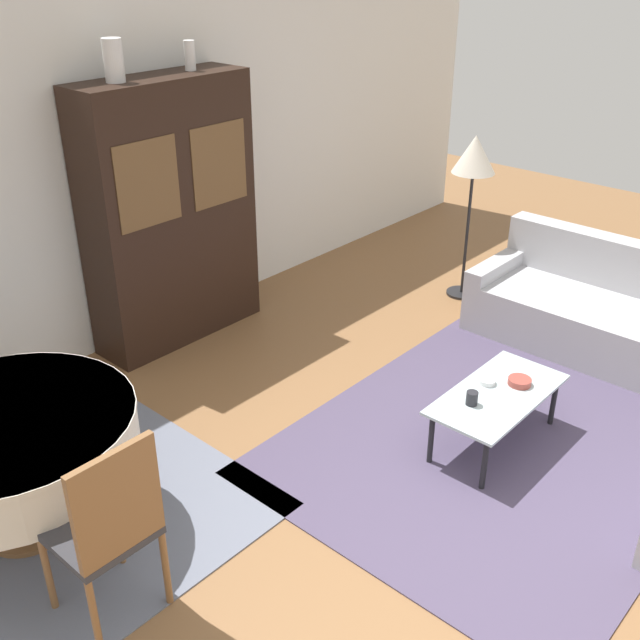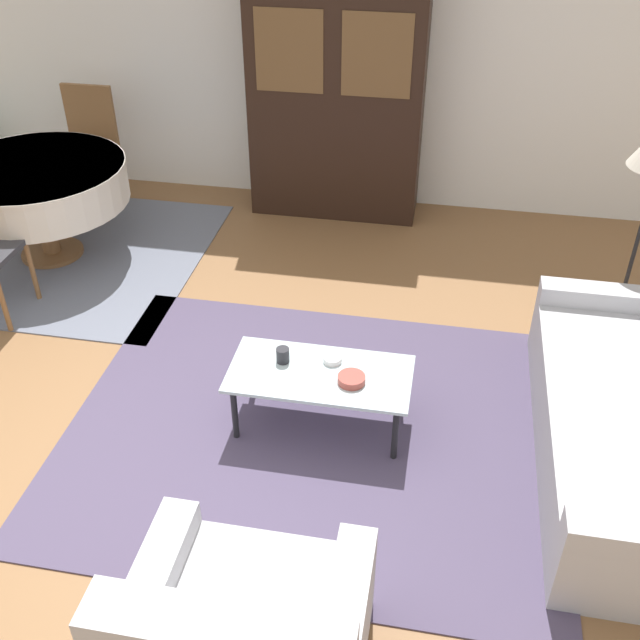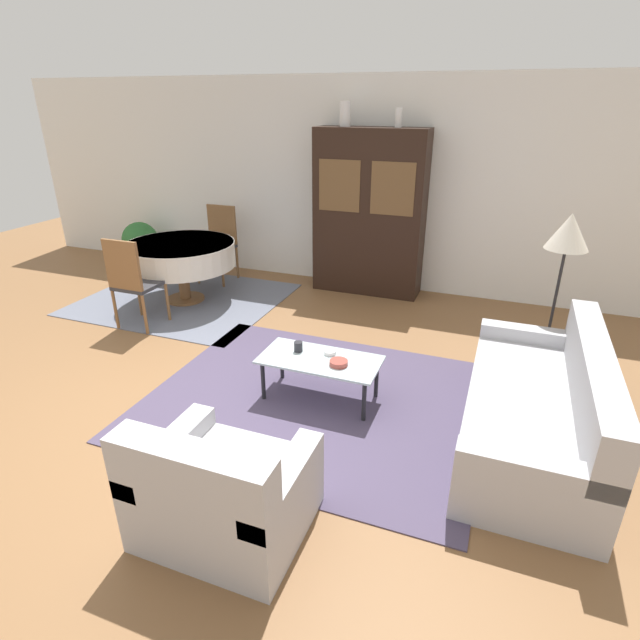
{
  "view_description": "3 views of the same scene",
  "coord_description": "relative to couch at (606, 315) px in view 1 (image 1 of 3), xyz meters",
  "views": [
    {
      "loc": [
        -2.76,
        -1.25,
        3.01
      ],
      "look_at": [
        0.2,
        1.4,
        0.95
      ],
      "focal_mm": 42.0,
      "sensor_mm": 36.0,
      "label": 1
    },
    {
      "loc": [
        1.59,
        -2.58,
        3.03
      ],
      "look_at": [
        1.0,
        0.59,
        0.75
      ],
      "focal_mm": 42.0,
      "sensor_mm": 36.0,
      "label": 2
    },
    {
      "loc": [
        2.33,
        -2.89,
        2.4
      ],
      "look_at": [
        1.0,
        0.59,
        0.75
      ],
      "focal_mm": 28.0,
      "sensor_mm": 36.0,
      "label": 3
    }
  ],
  "objects": [
    {
      "name": "bowl_small",
      "position": [
        -1.69,
        0.1,
        0.12
      ],
      "size": [
        0.11,
        0.11,
        0.03
      ],
      "color": "white",
      "rests_on": "coffee_table"
    },
    {
      "name": "dining_table",
      "position": [
        -4.2,
        1.53,
        0.33
      ],
      "size": [
        1.36,
        1.36,
        0.76
      ],
      "color": "brown",
      "rests_on": "dining_rug"
    },
    {
      "name": "bowl",
      "position": [
        -1.56,
        -0.06,
        0.12
      ],
      "size": [
        0.15,
        0.15,
        0.04
      ],
      "color": "#9E4238",
      "rests_on": "coffee_table"
    },
    {
      "name": "dining_rug",
      "position": [
        -4.25,
        1.56,
        -0.28
      ],
      "size": [
        2.47,
        2.1,
        0.01
      ],
      "color": "slate",
      "rests_on": "ground_plane"
    },
    {
      "name": "vase_short",
      "position": [
        -1.81,
        2.76,
        1.91
      ],
      "size": [
        0.08,
        0.08,
        0.21
      ],
      "color": "white",
      "rests_on": "display_cabinet"
    },
    {
      "name": "vase_tall",
      "position": [
        -2.47,
        2.76,
        1.95
      ],
      "size": [
        0.14,
        0.14,
        0.29
      ],
      "color": "white",
      "rests_on": "display_cabinet"
    },
    {
      "name": "display_cabinet",
      "position": [
        -2.12,
        2.76,
        0.76
      ],
      "size": [
        1.41,
        0.45,
        2.09
      ],
      "color": "black",
      "rests_on": "ground_plane"
    },
    {
      "name": "area_rug",
      "position": [
        -1.77,
        -0.06,
        -0.28
      ],
      "size": [
        2.82,
        2.35,
        0.01
      ],
      "color": "#4C425B",
      "rests_on": "ground_plane"
    },
    {
      "name": "cup",
      "position": [
        -1.96,
        0.05,
        0.15
      ],
      "size": [
        0.07,
        0.07,
        0.09
      ],
      "color": "#232328",
      "rests_on": "coffee_table"
    },
    {
      "name": "wall_back",
      "position": [
        -2.74,
        3.03,
        1.06
      ],
      "size": [
        10.0,
        0.06,
        2.7
      ],
      "color": "white",
      "rests_on": "ground_plane"
    },
    {
      "name": "ground_plane",
      "position": [
        -2.74,
        -0.6,
        -0.29
      ],
      "size": [
        14.0,
        14.0,
        0.0
      ],
      "primitive_type": "plane",
      "color": "brown"
    },
    {
      "name": "couch",
      "position": [
        0.0,
        0.0,
        0.0
      ],
      "size": [
        0.9,
        2.04,
        0.83
      ],
      "rotation": [
        0.0,
        0.0,
        1.57
      ],
      "color": "#B2B2B7",
      "rests_on": "ground_plane"
    },
    {
      "name": "coffee_table",
      "position": [
        -1.74,
        -0.01,
        0.06
      ],
      "size": [
        1.02,
        0.5,
        0.38
      ],
      "color": "black",
      "rests_on": "area_rug"
    },
    {
      "name": "floor_lamp",
      "position": [
        0.1,
        1.38,
        0.97
      ],
      "size": [
        0.38,
        0.38,
        1.49
      ],
      "color": "black",
      "rests_on": "ground_plane"
    },
    {
      "name": "dining_chair_near",
      "position": [
        -4.2,
        0.63,
        0.3
      ],
      "size": [
        0.44,
        0.44,
        1.04
      ],
      "color": "brown",
      "rests_on": "dining_rug"
    }
  ]
}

